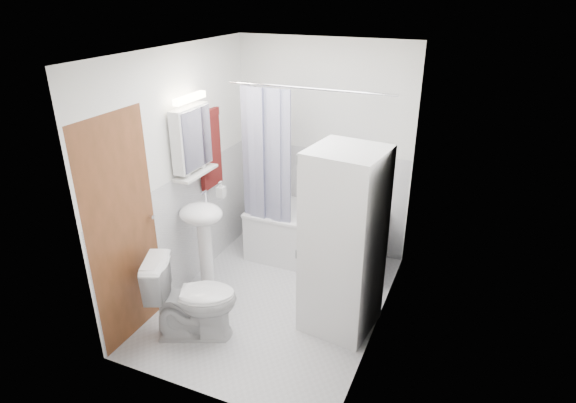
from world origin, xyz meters
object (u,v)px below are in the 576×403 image
at_px(bathtub, 315,235).
at_px(sink, 203,227).
at_px(toilet, 193,298).
at_px(washer_dryer, 343,243).

xyz_separation_m(bathtub, sink, (-0.83, -0.98, 0.39)).
distance_m(bathtub, toilet, 1.73).
bearing_deg(sink, bathtub, 49.89).
relative_size(sink, toilet, 1.34).
bearing_deg(bathtub, washer_dryer, -58.32).
distance_m(bathtub, sink, 1.34).
bearing_deg(washer_dryer, toilet, -142.79).
xyz_separation_m(bathtub, washer_dryer, (0.60, -0.98, 0.53)).
bearing_deg(washer_dryer, sink, -172.86).
xyz_separation_m(bathtub, toilet, (-0.53, -1.64, 0.07)).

